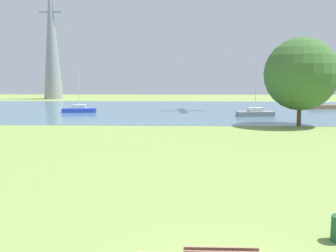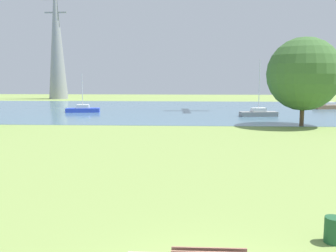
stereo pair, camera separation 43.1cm
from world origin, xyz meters
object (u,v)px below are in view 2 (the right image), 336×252
at_px(electricity_pylon, 57,37).
at_px(sailboat_blue, 83,109).
at_px(sailboat_gray, 258,113).
at_px(sailboat_brown, 329,106).
at_px(litter_bin, 334,230).
at_px(tree_east_near, 304,74).

bearing_deg(electricity_pylon, sailboat_blue, -65.50).
relative_size(sailboat_gray, electricity_pylon, 0.25).
xyz_separation_m(sailboat_brown, sailboat_gray, (-13.51, -12.28, -0.01)).
distance_m(sailboat_brown, electricity_pylon, 61.20).
bearing_deg(sailboat_gray, litter_bin, -97.26).
xyz_separation_m(sailboat_blue, tree_east_near, (27.13, -13.85, 4.93)).
distance_m(litter_bin, sailboat_brown, 52.92).
distance_m(sailboat_blue, tree_east_near, 30.85).
height_order(litter_bin, sailboat_blue, sailboat_blue).
xyz_separation_m(sailboat_brown, electricity_pylon, (-53.50, 26.24, 13.94)).
xyz_separation_m(sailboat_gray, tree_east_near, (2.68, -9.46, 4.92)).
distance_m(sailboat_brown, sailboat_gray, 18.25).
bearing_deg(electricity_pylon, litter_bin, -65.10).
height_order(sailboat_gray, tree_east_near, tree_east_near).
height_order(sailboat_brown, electricity_pylon, electricity_pylon).
bearing_deg(sailboat_gray, electricity_pylon, 136.08).
distance_m(tree_east_near, electricity_pylon, 64.84).
bearing_deg(sailboat_brown, electricity_pylon, 153.88).
height_order(sailboat_brown, tree_east_near, tree_east_near).
height_order(sailboat_blue, electricity_pylon, electricity_pylon).
xyz_separation_m(sailboat_brown, tree_east_near, (-10.83, -21.74, 4.91)).
relative_size(sailboat_brown, tree_east_near, 0.86).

